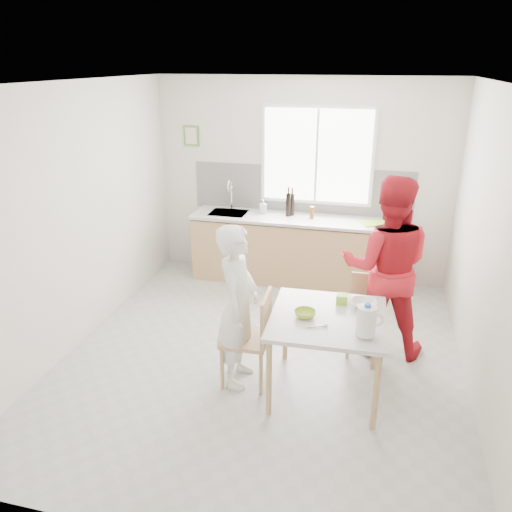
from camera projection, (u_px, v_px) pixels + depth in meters
The scene contains 21 objects.
ground at pixel (263, 355), 5.22m from camera, with size 4.50×4.50×0.00m, color #B7B7B2.
room_shell at pixel (264, 203), 4.61m from camera, with size 4.50×4.50×4.50m.
window at pixel (317, 156), 6.56m from camera, with size 1.50×0.06×1.30m.
backsplash at pixel (301, 190), 6.79m from camera, with size 3.00×0.02×0.65m, color white.
picture_frame at pixel (191, 136), 6.88m from camera, with size 0.22×0.03×0.28m.
kitchen_counter at pixel (295, 253), 6.82m from camera, with size 2.84×0.64×1.37m.
dining_table at pixel (328, 324), 4.42m from camera, with size 1.04×1.04×0.78m.
chair_left at pixel (253, 334), 4.62m from camera, with size 0.44×0.44×0.92m.
chair_far at pixel (367, 310), 5.17m from camera, with size 0.39×0.39×0.83m.
person_white at pixel (238, 307), 4.55m from camera, with size 0.57×0.38×1.57m, color white.
person_red at pixel (386, 267), 5.01m from camera, with size 0.91×0.71×1.88m, color red.
bowl_green at pixel (305, 314), 4.37m from camera, with size 0.19×0.19×0.06m, color #9DBD2B.
bowl_white at pixel (364, 304), 4.54m from camera, with size 0.23×0.23×0.06m, color silver.
milk_jug at pixel (367, 320), 4.01m from camera, with size 0.22×0.16×0.28m.
green_box at pixel (342, 299), 4.60m from camera, with size 0.10×0.10×0.09m, color #8AD430.
spoon at pixel (317, 327), 4.20m from camera, with size 0.01×0.01×0.16m, color #A5A5AA.
cutting_board at pixel (375, 223), 6.39m from camera, with size 0.35×0.25×0.01m, color #8FD831.
wine_bottle_a at pixel (288, 204), 6.65m from camera, with size 0.07×0.07×0.32m, color black.
wine_bottle_b at pixel (292, 204), 6.69m from camera, with size 0.07×0.07×0.30m, color black.
jar_amber at pixel (312, 213), 6.57m from camera, with size 0.06×0.06×0.16m, color brown.
soap_bottle at pixel (263, 206), 6.79m from camera, with size 0.09×0.09×0.19m, color #999999.
Camera 1 is at (1.01, -4.36, 2.88)m, focal length 35.00 mm.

